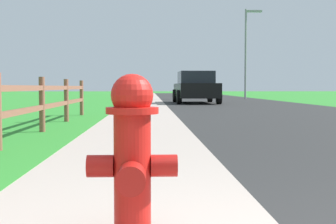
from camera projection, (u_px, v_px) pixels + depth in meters
ground_plane at (163, 102)px, 26.55m from camera, size 120.00×120.00×0.00m
road_asphalt at (219, 100)px, 28.69m from camera, size 7.00×66.00×0.01m
curb_concrete at (113, 101)px, 28.42m from camera, size 6.00×66.00×0.01m
grass_verge at (88, 101)px, 28.36m from camera, size 5.00×66.00×0.00m
fire_hydrant at (132, 156)px, 2.56m from camera, size 0.50×0.44×0.92m
rail_fence at (23, 102)px, 7.40m from camera, size 0.11×12.95×1.03m
parked_suv_black at (196, 87)px, 24.14m from camera, size 2.20×4.97×1.64m
street_lamp at (247, 46)px, 32.12m from camera, size 1.17×0.20×6.18m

